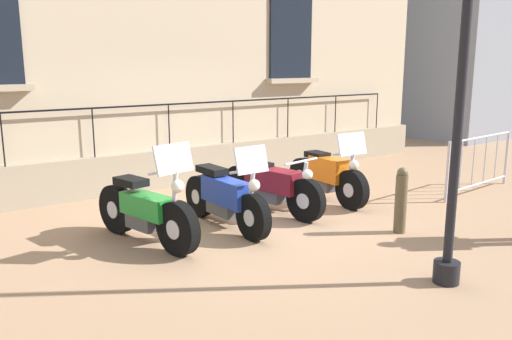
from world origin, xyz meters
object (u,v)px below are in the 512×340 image
(crowd_barrier, at_px, (479,162))
(motorcycle_blue, at_px, (225,198))
(motorcycle_orange, at_px, (327,176))
(motorcycle_green, at_px, (146,212))
(motorcycle_maroon, at_px, (271,186))
(bollard, at_px, (401,200))

(crowd_barrier, bearing_deg, motorcycle_blue, -100.59)
(motorcycle_blue, xyz_separation_m, motorcycle_orange, (-0.23, 2.20, 0.00))
(motorcycle_green, bearing_deg, motorcycle_blue, 88.20)
(motorcycle_green, relative_size, motorcycle_blue, 0.97)
(motorcycle_green, xyz_separation_m, motorcycle_maroon, (-0.20, 2.20, -0.00))
(motorcycle_blue, relative_size, motorcycle_maroon, 0.98)
(motorcycle_green, distance_m, motorcycle_maroon, 2.20)
(motorcycle_blue, bearing_deg, motorcycle_green, -91.80)
(motorcycle_green, bearing_deg, motorcycle_maroon, 95.12)
(bollard, bearing_deg, motorcycle_blue, -130.57)
(motorcycle_maroon, relative_size, bollard, 2.22)
(motorcycle_orange, xyz_separation_m, bollard, (1.83, -0.34, 0.03))
(motorcycle_maroon, bearing_deg, motorcycle_green, -84.88)
(motorcycle_maroon, xyz_separation_m, crowd_barrier, (1.15, 3.87, 0.14))
(crowd_barrier, bearing_deg, motorcycle_green, -98.89)
(motorcycle_green, relative_size, motorcycle_orange, 1.03)
(motorcycle_blue, height_order, crowd_barrier, motorcycle_blue)
(motorcycle_maroon, xyz_separation_m, motorcycle_orange, (-0.00, 1.20, 0.01))
(motorcycle_maroon, distance_m, bollard, 2.03)
(motorcycle_maroon, distance_m, motorcycle_orange, 1.20)
(motorcycle_maroon, height_order, crowd_barrier, crowd_barrier)
(motorcycle_blue, distance_m, motorcycle_orange, 2.22)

